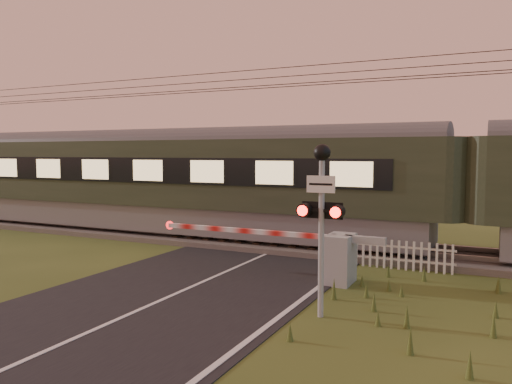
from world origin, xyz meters
The scene contains 8 objects.
ground centered at (0.00, 0.00, 0.00)m, with size 160.00×160.00×0.00m, color #36461B.
road centered at (0.02, -0.23, 0.01)m, with size 6.00×140.00×0.03m.
track_bed centered at (0.00, 6.50, 0.07)m, with size 140.00×3.40×0.39m.
overhead_wires centered at (0.00, 6.50, 5.72)m, with size 120.00×0.62×0.62m.
train centered at (5.75, 6.50, 2.20)m, with size 41.10×2.83×3.83m.
boom_gate centered at (2.86, 2.49, 0.68)m, with size 6.32×0.94×1.25m.
crossing_signal centered at (3.45, -0.16, 2.33)m, with size 0.86×0.35×3.39m.
picket_fence centered at (4.24, 4.60, 0.41)m, with size 2.77×0.07×0.81m.
Camera 1 is at (6.46, -9.35, 3.22)m, focal length 35.00 mm.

